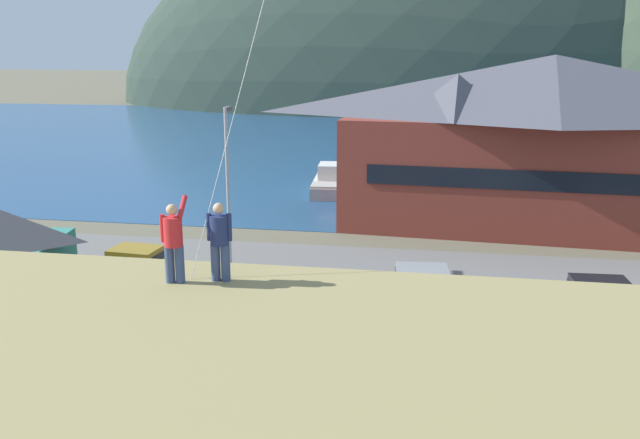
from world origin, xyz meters
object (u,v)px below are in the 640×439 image
(person_kite_flyer, at_px, (173,240))
(parked_car_back_row_left, at_px, (596,301))
(moored_boat_wharfside, at_px, (331,181))
(parked_car_mid_row_far, at_px, (362,338))
(parked_car_corner_spot, at_px, (424,288))
(wharf_dock, at_px, (382,181))
(parked_car_front_row_end, at_px, (210,325))
(parked_car_front_row_red, at_px, (72,338))
(parking_light_pole, at_px, (228,178))
(person_companion, at_px, (220,239))
(harbor_lodge, at_px, (549,139))
(parked_car_back_row_right, at_px, (138,266))

(person_kite_flyer, bearing_deg, parked_car_back_row_left, 47.37)
(moored_boat_wharfside, distance_m, parked_car_mid_row_far, 29.39)
(parked_car_mid_row_far, xyz_separation_m, parked_car_corner_spot, (1.94, 5.29, 0.00))
(wharf_dock, height_order, parked_car_corner_spot, parked_car_corner_spot)
(parked_car_back_row_left, height_order, parked_car_front_row_end, same)
(parked_car_front_row_end, height_order, parked_car_front_row_red, same)
(parked_car_corner_spot, distance_m, parking_light_pole, 10.91)
(parking_light_pole, height_order, person_companion, parking_light_pole)
(parked_car_mid_row_far, bearing_deg, harbor_lodge, 66.47)
(moored_boat_wharfside, bearing_deg, parked_car_front_row_red, -97.68)
(wharf_dock, relative_size, parked_car_back_row_right, 3.01)
(moored_boat_wharfside, relative_size, parked_car_back_row_left, 1.92)
(harbor_lodge, relative_size, parked_car_back_row_left, 5.98)
(harbor_lodge, height_order, parked_car_back_row_left, harbor_lodge)
(parked_car_mid_row_far, relative_size, person_kite_flyer, 2.33)
(harbor_lodge, height_order, person_kite_flyer, harbor_lodge)
(harbor_lodge, xyz_separation_m, moored_boat_wharfside, (-14.21, 8.87, -4.68))
(parked_car_front_row_red, relative_size, person_companion, 2.46)
(wharf_dock, height_order, person_kite_flyer, person_kite_flyer)
(moored_boat_wharfside, bearing_deg, parked_car_front_row_end, -89.84)
(parked_car_front_row_end, bearing_deg, parked_car_mid_row_far, -2.07)
(parked_car_back_row_left, height_order, person_kite_flyer, person_kite_flyer)
(moored_boat_wharfside, distance_m, person_companion, 37.11)
(parked_car_corner_spot, height_order, parked_car_front_row_red, same)
(harbor_lodge, distance_m, person_kite_flyer, 30.39)
(parking_light_pole, xyz_separation_m, person_companion, (5.19, -17.09, 2.02))
(parking_light_pole, bearing_deg, harbor_lodge, 33.02)
(moored_boat_wharfside, xyz_separation_m, parked_car_front_row_red, (-4.12, -30.57, 0.34))
(parked_car_corner_spot, height_order, parking_light_pole, parking_light_pole)
(person_companion, bearing_deg, parked_car_back_row_right, 121.67)
(moored_boat_wharfside, height_order, parked_car_corner_spot, moored_boat_wharfside)
(parking_light_pole, height_order, person_kite_flyer, parking_light_pole)
(parking_light_pole, bearing_deg, person_companion, -73.11)
(harbor_lodge, bearing_deg, parking_light_pole, -146.98)
(parked_car_mid_row_far, relative_size, parked_car_back_row_right, 0.99)
(parked_car_back_row_right, relative_size, parked_car_front_row_red, 1.01)
(wharf_dock, relative_size, parked_car_front_row_red, 3.05)
(harbor_lodge, distance_m, parked_car_mid_row_far, 22.23)
(parked_car_front_row_red, bearing_deg, moored_boat_wharfside, 82.32)
(harbor_lodge, distance_m, moored_boat_wharfside, 17.39)
(wharf_dock, distance_m, moored_boat_wharfside, 4.57)
(person_companion, bearing_deg, parked_car_mid_row_far, 73.04)
(parked_car_mid_row_far, relative_size, parked_car_front_row_red, 1.01)
(parked_car_back_row_left, bearing_deg, parked_car_back_row_right, 176.90)
(harbor_lodge, relative_size, moored_boat_wharfside, 3.12)
(parked_car_back_row_right, xyz_separation_m, person_kite_flyer, (7.46, -13.88, 5.51))
(person_companion, bearing_deg, parked_car_corner_spot, 71.71)
(parked_car_mid_row_far, bearing_deg, parked_car_back_row_right, 150.95)
(parked_car_corner_spot, bearing_deg, parked_car_mid_row_far, -110.17)
(parked_car_mid_row_far, bearing_deg, parked_car_front_row_end, 177.93)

